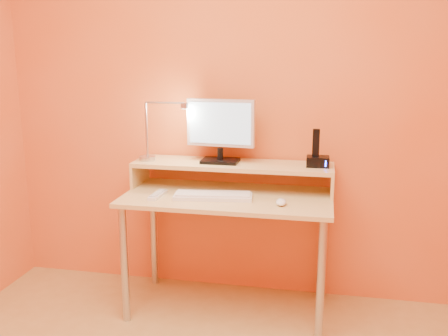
% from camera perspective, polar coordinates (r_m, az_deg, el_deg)
% --- Properties ---
extents(wall_back, '(3.00, 0.04, 2.50)m').
position_cam_1_polar(wall_back, '(3.12, 1.57, 7.92)').
color(wall_back, orange).
rests_on(wall_back, floor).
extents(desk_leg_fl, '(0.04, 0.04, 0.69)m').
position_cam_1_polar(desk_leg_fl, '(2.96, -11.27, -10.74)').
color(desk_leg_fl, '#B3B3B8').
rests_on(desk_leg_fl, floor).
extents(desk_leg_fr, '(0.04, 0.04, 0.69)m').
position_cam_1_polar(desk_leg_fr, '(2.75, 10.95, -12.60)').
color(desk_leg_fr, '#B3B3B8').
rests_on(desk_leg_fr, floor).
extents(desk_leg_bl, '(0.04, 0.04, 0.69)m').
position_cam_1_polar(desk_leg_bl, '(3.39, -8.01, -7.48)').
color(desk_leg_bl, '#B3B3B8').
rests_on(desk_leg_bl, floor).
extents(desk_leg_br, '(0.04, 0.04, 0.69)m').
position_cam_1_polar(desk_leg_br, '(3.21, 11.08, -8.79)').
color(desk_leg_br, '#B3B3B8').
rests_on(desk_leg_br, floor).
extents(desk_lower, '(1.20, 0.60, 0.02)m').
position_cam_1_polar(desk_lower, '(2.91, 0.42, -3.35)').
color(desk_lower, tan).
rests_on(desk_lower, floor).
extents(shelf_riser_left, '(0.02, 0.30, 0.14)m').
position_cam_1_polar(shelf_riser_left, '(3.19, -9.55, -0.59)').
color(shelf_riser_left, tan).
rests_on(shelf_riser_left, desk_lower).
extents(shelf_riser_right, '(0.02, 0.30, 0.14)m').
position_cam_1_polar(shelf_riser_right, '(2.98, 12.21, -1.64)').
color(shelf_riser_right, tan).
rests_on(shelf_riser_right, desk_lower).
extents(desk_shelf, '(1.20, 0.30, 0.02)m').
position_cam_1_polar(desk_shelf, '(3.01, 0.97, 0.36)').
color(desk_shelf, tan).
rests_on(desk_shelf, desk_lower).
extents(monitor_foot, '(0.22, 0.16, 0.02)m').
position_cam_1_polar(monitor_foot, '(3.02, -0.43, 0.82)').
color(monitor_foot, black).
rests_on(monitor_foot, desk_shelf).
extents(monitor_neck, '(0.04, 0.04, 0.07)m').
position_cam_1_polar(monitor_neck, '(3.01, -0.43, 1.64)').
color(monitor_neck, black).
rests_on(monitor_neck, monitor_foot).
extents(monitor_panel, '(0.41, 0.07, 0.28)m').
position_cam_1_polar(monitor_panel, '(2.99, -0.40, 5.16)').
color(monitor_panel, silver).
rests_on(monitor_panel, monitor_neck).
extents(monitor_back, '(0.37, 0.04, 0.24)m').
position_cam_1_polar(monitor_back, '(3.01, -0.31, 5.22)').
color(monitor_back, black).
rests_on(monitor_back, monitor_panel).
extents(monitor_screen, '(0.37, 0.04, 0.24)m').
position_cam_1_polar(monitor_screen, '(2.97, -0.47, 5.11)').
color(monitor_screen, '#95BEDD').
rests_on(monitor_screen, monitor_panel).
extents(lamp_base, '(0.10, 0.10, 0.02)m').
position_cam_1_polar(lamp_base, '(3.11, -8.69, 1.11)').
color(lamp_base, '#B3B3B8').
rests_on(lamp_base, desk_shelf).
extents(lamp_post, '(0.01, 0.01, 0.33)m').
position_cam_1_polar(lamp_post, '(3.08, -8.81, 4.34)').
color(lamp_post, '#B3B3B8').
rests_on(lamp_post, lamp_base).
extents(lamp_arm, '(0.24, 0.01, 0.01)m').
position_cam_1_polar(lamp_arm, '(3.02, -6.76, 7.39)').
color(lamp_arm, '#B3B3B8').
rests_on(lamp_arm, lamp_post).
extents(lamp_head, '(0.04, 0.04, 0.03)m').
position_cam_1_polar(lamp_head, '(2.99, -4.55, 7.09)').
color(lamp_head, '#B3B3B8').
rests_on(lamp_head, lamp_arm).
extents(lamp_bulb, '(0.03, 0.03, 0.00)m').
position_cam_1_polar(lamp_bulb, '(2.99, -4.54, 6.78)').
color(lamp_bulb, '#FFEAC6').
rests_on(lamp_bulb, lamp_head).
extents(phone_dock, '(0.13, 0.10, 0.06)m').
position_cam_1_polar(phone_dock, '(2.95, 10.63, 0.73)').
color(phone_dock, black).
rests_on(phone_dock, desk_shelf).
extents(phone_handset, '(0.04, 0.03, 0.16)m').
position_cam_1_polar(phone_handset, '(2.93, 10.43, 2.85)').
color(phone_handset, black).
rests_on(phone_handset, phone_dock).
extents(phone_led, '(0.01, 0.00, 0.04)m').
position_cam_1_polar(phone_led, '(2.90, 11.50, 0.49)').
color(phone_led, '#2C4BFF').
rests_on(phone_led, phone_dock).
extents(keyboard, '(0.45, 0.19, 0.02)m').
position_cam_1_polar(keyboard, '(2.84, -1.26, -3.26)').
color(keyboard, silver).
rests_on(keyboard, desk_lower).
extents(mouse, '(0.06, 0.10, 0.03)m').
position_cam_1_polar(mouse, '(2.73, 6.52, -3.87)').
color(mouse, white).
rests_on(mouse, desk_lower).
extents(remote_control, '(0.06, 0.19, 0.02)m').
position_cam_1_polar(remote_control, '(2.90, -7.56, -3.07)').
color(remote_control, silver).
rests_on(remote_control, desk_lower).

